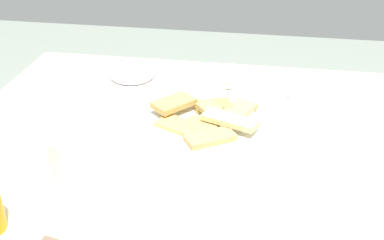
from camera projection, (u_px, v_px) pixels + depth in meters
The scene contains 7 objects.
dining_table at pixel (186, 162), 1.25m from camera, with size 1.14×0.93×0.77m.
pide_platter at pixel (203, 121), 1.24m from camera, with size 0.30×0.30×0.04m.
salad_plate_greens at pixel (132, 74), 1.48m from camera, with size 0.24×0.24×0.05m.
drinking_glass at pixel (68, 161), 1.01m from camera, with size 0.08×0.08×0.11m, color silver.
paper_napkin at pixel (257, 89), 1.43m from camera, with size 0.14×0.14×0.00m, color white.
fork at pixel (258, 86), 1.44m from camera, with size 0.18×0.01×0.01m, color silver.
spoon at pixel (257, 91), 1.41m from camera, with size 0.19×0.02×0.01m, color silver.
Camera 1 is at (-0.19, 1.02, 1.39)m, focal length 46.04 mm.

